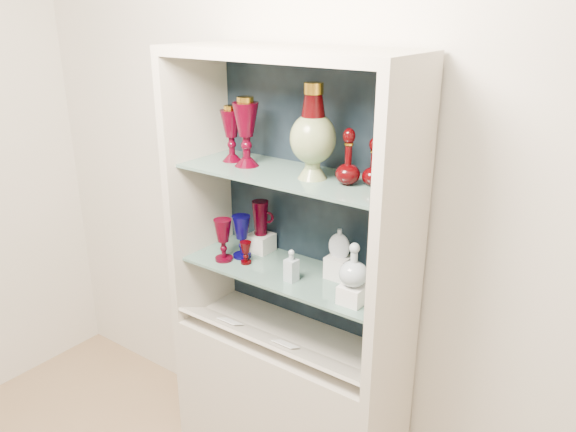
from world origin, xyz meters
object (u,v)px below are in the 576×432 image
Objects in this scene: ruby_pitcher at (261,218)px; flat_flask at (339,243)px; cobalt_goblet at (242,237)px; ruby_goblet_tall at (223,240)px; pedestal_lamp_right at (246,132)px; clear_square_bottle at (291,265)px; clear_round_decanter at (354,266)px; ruby_decanter_b at (374,160)px; cameo_medallion at (378,257)px; lidded_bowl at (386,187)px; ruby_decanter_a at (349,153)px; pedestal_lamp_left at (231,134)px; enamel_urn at (313,132)px; ruby_goblet_small at (246,253)px.

flat_flask is (0.42, -0.02, -0.01)m from ruby_pitcher.
ruby_pitcher is (0.03, 0.10, 0.06)m from cobalt_goblet.
pedestal_lamp_right is at bearing 36.40° from ruby_goblet_tall.
clear_round_decanter reaches higher than clear_square_bottle.
pedestal_lamp_right is at bearing -173.80° from ruby_decanter_b.
cameo_medallion is (0.05, 0.10, 0.01)m from clear_round_decanter.
lidded_bowl reaches higher than ruby_goblet_tall.
ruby_decanter_b reaches higher than clear_square_bottle.
pedestal_lamp_right is 1.46× the size of cobalt_goblet.
clear_square_bottle is at bearing -160.57° from ruby_decanter_a.
ruby_pitcher is at bearing 163.66° from flat_flask.
cameo_medallion is (0.20, -0.05, 0.01)m from flat_flask.
lidded_bowl is 0.56m from clear_square_bottle.
pedestal_lamp_left is at bearing 172.16° from clear_round_decanter.
enamel_urn is 0.63m from ruby_goblet_small.
ruby_decanter_b is at bearing 21.81° from clear_square_bottle.
ruby_decanter_b is at bearing 5.03° from cobalt_goblet.
ruby_goblet_tall is at bearing -120.02° from cobalt_goblet.
ruby_decanter_b is at bearing -19.24° from ruby_pitcher.
enamel_urn is 0.37m from lidded_bowl.
clear_square_bottle is at bearing -11.05° from cobalt_goblet.
ruby_decanter_b reaches higher than clear_round_decanter.
pedestal_lamp_right reaches higher than ruby_pitcher.
ruby_decanter_a is 0.22m from lidded_bowl.
enamel_urn reaches higher than clear_square_bottle.
cobalt_goblet is at bearing 174.59° from lidded_bowl.
clear_round_decanter is at bearing -2.55° from clear_square_bottle.
enamel_urn is 0.51m from clear_round_decanter.
ruby_goblet_small is at bearing -157.66° from cameo_medallion.
ruby_pitcher is 0.34m from clear_square_bottle.
clear_round_decanter is (0.65, -0.09, -0.39)m from pedestal_lamp_left.
lidded_bowl is at bearing -42.47° from flat_flask.
ruby_goblet_small is 0.81× the size of cameo_medallion.
cobalt_goblet is (-0.70, 0.07, -0.37)m from lidded_bowl.
pedestal_lamp_right reaches higher than lidded_bowl.
ruby_goblet_tall is (-0.04, -0.07, -0.00)m from cobalt_goblet.
clear_round_decanter is at bearing -57.92° from flat_flask.
clear_square_bottle is at bearing -4.30° from ruby_goblet_small.
ruby_pitcher is 0.59m from clear_round_decanter.
flat_flask is 0.20m from cameo_medallion.
clear_round_decanter is (0.64, -0.00, 0.06)m from ruby_goblet_tall.
lidded_bowl reaches higher than cobalt_goblet.
pedestal_lamp_right is 0.42m from ruby_pitcher.
cobalt_goblet is 0.64m from cameo_medallion.
lidded_bowl is 0.47× the size of cobalt_goblet.
ruby_decanter_b is 1.55× the size of cameo_medallion.
ruby_decanter_b is at bearing 93.17° from clear_round_decanter.
enamel_urn reaches higher than ruby_goblet_tall.
ruby_decanter_b is at bearing 27.39° from ruby_decanter_a.
ruby_pitcher is at bearing 169.50° from ruby_decanter_a.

